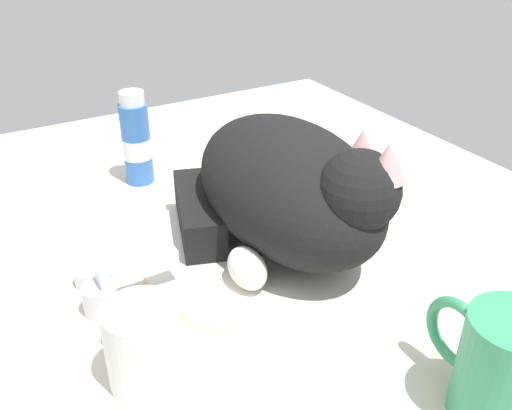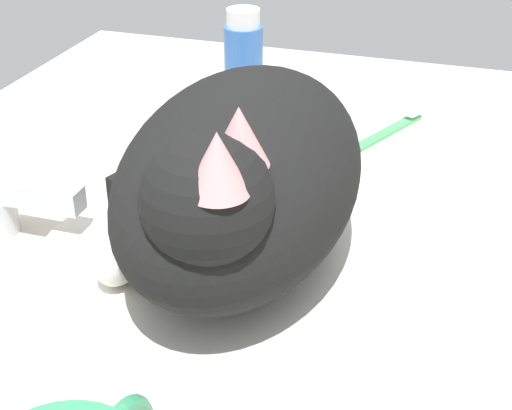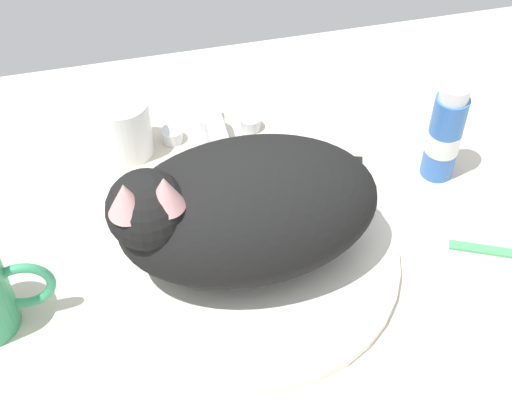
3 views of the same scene
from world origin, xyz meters
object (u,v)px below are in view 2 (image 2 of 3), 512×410
Objects in this scene: faucet at (9,210)px; cat at (236,181)px; toothpaste_bottle at (244,77)px; toothbrush at (387,130)px.

cat is (-0.69, -20.52, 6.39)cm from faucet.
toothpaste_bottle is at bearing -25.08° from faucet.
toothbrush is at bearing -74.48° from toothpaste_bottle.
cat reaches higher than toothbrush.
cat is at bearing -91.93° from faucet.
cat is at bearing -162.63° from toothpaste_bottle.
toothbrush is (4.15, -14.95, -5.78)cm from toothpaste_bottle.
toothbrush is (30.16, -27.12, -1.72)cm from faucet.
faucet is 0.98× the size of toothbrush.
toothbrush is (30.85, -6.60, -8.11)cm from cat.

